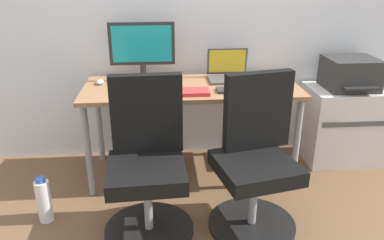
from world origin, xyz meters
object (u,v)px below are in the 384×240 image
open_laptop (228,72)px  coffee_mug (146,82)px  water_bottle_on_floor (44,200)px  office_chair_right (255,161)px  office_chair_left (147,165)px  printer (350,73)px  desktop_monitor (142,47)px  side_cabinet (342,124)px

open_laptop → coffee_mug: (-0.62, -0.18, -0.01)m
water_bottle_on_floor → coffee_mug: (0.65, 0.52, 0.60)m
office_chair_right → coffee_mug: 0.96m
office_chair_left → printer: office_chair_left is taller
water_bottle_on_floor → office_chair_left: bearing=-9.1°
coffee_mug → office_chair_right: bearing=-43.7°
printer → office_chair_right: bearing=-139.6°
water_bottle_on_floor → desktop_monitor: 1.25m
water_bottle_on_floor → desktop_monitor: size_ratio=0.65×
office_chair_left → side_cabinet: 1.75m
coffee_mug → printer: bearing=5.7°
office_chair_right → desktop_monitor: 1.20m
side_cabinet → water_bottle_on_floor: size_ratio=1.98×
side_cabinet → open_laptop: bearing=178.4°
open_laptop → desktop_monitor: bearing=178.2°
office_chair_right → coffee_mug: bearing=136.3°
side_cabinet → printer: 0.43m
coffee_mug → office_chair_left: bearing=-89.1°
printer → desktop_monitor: 1.61m
office_chair_left → water_bottle_on_floor: bearing=170.9°
coffee_mug → open_laptop: bearing=16.6°
side_cabinet → water_bottle_on_floor: bearing=-163.1°
side_cabinet → coffee_mug: bearing=-174.3°
desktop_monitor → open_laptop: bearing=-1.8°
side_cabinet → desktop_monitor: desktop_monitor is taller
desktop_monitor → coffee_mug: 0.29m
office_chair_left → coffee_mug: office_chair_left is taller
office_chair_right → printer: 1.24m
open_laptop → water_bottle_on_floor: bearing=-151.1°
office_chair_right → desktop_monitor: desktop_monitor is taller
coffee_mug → side_cabinet: bearing=5.7°
desktop_monitor → coffee_mug: bearing=-82.8°
office_chair_right → office_chair_left: bearing=179.9°
side_cabinet → water_bottle_on_floor: (-2.22, -0.67, -0.16)m
office_chair_left → printer: 1.77m
water_bottle_on_floor → desktop_monitor: bearing=49.2°
office_chair_right → side_cabinet: bearing=40.4°
side_cabinet → desktop_monitor: bearing=178.3°
side_cabinet → coffee_mug: (-1.57, -0.16, 0.44)m
office_chair_right → water_bottle_on_floor: (-1.30, 0.11, -0.28)m
office_chair_left → water_bottle_on_floor: size_ratio=3.03×
office_chair_right → printer: (0.92, 0.78, 0.31)m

